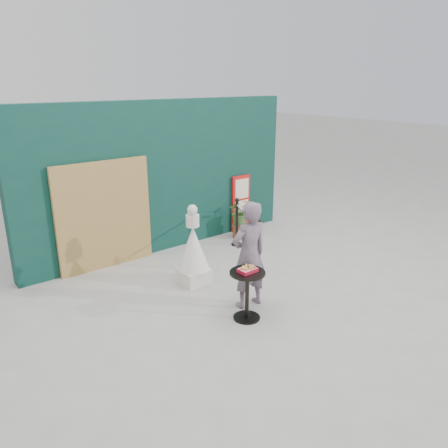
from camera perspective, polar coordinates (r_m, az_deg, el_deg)
ground at (r=7.07m, az=6.18°, el=-10.14°), size 60.00×60.00×0.00m
back_wall at (r=8.91m, az=-7.90°, el=6.15°), size 6.00×0.30×3.00m
bamboo_fence at (r=8.25m, az=-15.33°, el=1.06°), size 1.80×0.08×2.00m
woman at (r=6.61m, az=3.28°, el=-4.07°), size 0.65×0.45×1.68m
menu_board at (r=10.05m, az=2.22°, el=2.71°), size 0.50×0.07×1.30m
statue at (r=7.45m, az=-4.03°, el=-3.64°), size 0.55×0.55×1.41m
cafe_table at (r=6.39m, az=3.05°, el=-8.31°), size 0.52×0.52×0.75m
food_basket at (r=6.26m, az=3.09°, el=-5.93°), size 0.26×0.19×0.11m
planter at (r=9.63m, az=2.09°, el=1.16°), size 0.52×0.45×0.89m
stanchion_barrier at (r=8.53m, az=3.00°, el=-1.30°), size 0.84×1.54×1.03m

